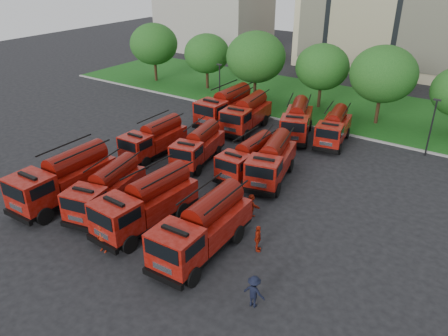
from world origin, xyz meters
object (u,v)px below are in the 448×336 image
(fire_truck_10, at_px, (297,120))
(firefighter_5, at_px, (251,215))
(fire_truck_1, at_px, (106,189))
(fire_truck_7, at_px, (272,160))
(fire_truck_3, at_px, (203,227))
(fire_truck_8, at_px, (226,107))
(firefighter_3, at_px, (253,305))
(firefighter_1, at_px, (105,247))
(fire_truck_4, at_px, (154,139))
(fire_truck_5, at_px, (198,146))
(firefighter_0, at_px, (104,251))
(fire_truck_11, at_px, (334,128))
(fire_truck_9, at_px, (247,114))
(fire_truck_2, at_px, (147,202))
(firefighter_2, at_px, (257,250))
(fire_truck_6, at_px, (248,158))
(fire_truck_0, at_px, (64,178))
(firefighter_4, at_px, (138,161))

(fire_truck_10, bearing_deg, firefighter_5, -94.73)
(fire_truck_1, xyz_separation_m, fire_truck_7, (7.13, 10.29, 0.05))
(fire_truck_3, distance_m, fire_truck_8, 21.79)
(firefighter_3, bearing_deg, firefighter_1, 3.43)
(fire_truck_4, height_order, fire_truck_10, fire_truck_10)
(fire_truck_5, relative_size, firefighter_0, 3.63)
(fire_truck_11, distance_m, firefighter_0, 23.98)
(fire_truck_11, bearing_deg, fire_truck_9, -178.74)
(fire_truck_9, bearing_deg, firefighter_5, -63.33)
(firefighter_0, bearing_deg, fire_truck_7, 71.06)
(fire_truck_3, xyz_separation_m, fire_truck_5, (-7.74, 9.66, -0.25))
(fire_truck_2, xyz_separation_m, fire_truck_5, (-3.07, 9.40, -0.24))
(firefighter_1, bearing_deg, firefighter_2, 29.15)
(fire_truck_5, height_order, fire_truck_6, fire_truck_5)
(fire_truck_9, xyz_separation_m, fire_truck_11, (8.39, 1.74, -0.16))
(fire_truck_0, xyz_separation_m, firefighter_3, (16.41, -1.40, -1.80))
(fire_truck_4, bearing_deg, fire_truck_7, 8.92)
(firefighter_5, bearing_deg, fire_truck_4, 9.95)
(fire_truck_6, bearing_deg, firefighter_2, -54.95)
(fire_truck_1, height_order, firefighter_5, fire_truck_1)
(fire_truck_2, xyz_separation_m, firefighter_1, (-0.46, -3.30, -1.72))
(fire_truck_3, bearing_deg, fire_truck_9, 112.56)
(fire_truck_11, height_order, firefighter_0, fire_truck_11)
(fire_truck_2, distance_m, firefighter_2, 7.66)
(fire_truck_8, bearing_deg, fire_truck_7, -39.93)
(fire_truck_7, bearing_deg, fire_truck_0, -146.67)
(fire_truck_9, height_order, firefighter_3, fire_truck_9)
(fire_truck_3, distance_m, firefighter_2, 3.67)
(fire_truck_3, height_order, firefighter_5, fire_truck_3)
(fire_truck_5, bearing_deg, firefighter_2, -48.33)
(fire_truck_5, xyz_separation_m, fire_truck_11, (7.75, 10.42, 0.02))
(fire_truck_0, distance_m, fire_truck_8, 19.44)
(fire_truck_9, height_order, firefighter_5, fire_truck_9)
(fire_truck_9, distance_m, firefighter_4, 12.17)
(fire_truck_6, distance_m, firefighter_2, 10.12)
(fire_truck_4, relative_size, fire_truck_5, 0.99)
(fire_truck_7, relative_size, firefighter_5, 4.63)
(fire_truck_5, height_order, fire_truck_11, fire_truck_11)
(fire_truck_3, xyz_separation_m, firefighter_4, (-12.16, 6.89, -1.72))
(fire_truck_5, distance_m, fire_truck_11, 12.98)
(fire_truck_2, relative_size, firefighter_3, 4.19)
(firefighter_2, bearing_deg, fire_truck_10, -3.87)
(fire_truck_6, relative_size, firefighter_3, 3.51)
(firefighter_5, bearing_deg, fire_truck_5, -3.48)
(fire_truck_0, height_order, fire_truck_8, fire_truck_0)
(fire_truck_2, relative_size, fire_truck_7, 1.04)
(firefighter_0, bearing_deg, fire_truck_0, 154.77)
(fire_truck_9, xyz_separation_m, firefighter_3, (13.13, -20.44, -1.66))
(fire_truck_1, xyz_separation_m, firefighter_4, (-3.83, 6.73, -1.55))
(firefighter_3, bearing_deg, fire_truck_3, -25.89)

